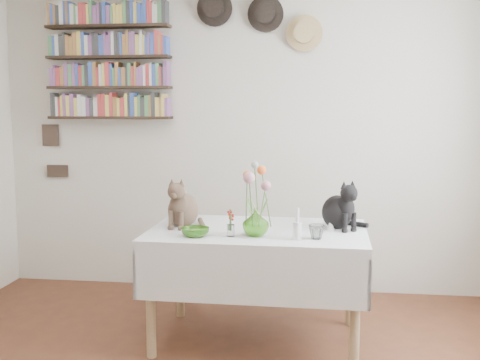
# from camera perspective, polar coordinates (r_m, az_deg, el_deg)

# --- Properties ---
(room) EXTENTS (4.08, 4.58, 2.58)m
(room) POSITION_cam_1_polar(r_m,az_deg,el_deg) (2.62, -5.25, 1.51)
(room) COLOR brown
(room) RESTS_ON ground
(dining_table) EXTENTS (1.37, 0.89, 0.73)m
(dining_table) POSITION_cam_1_polar(r_m,az_deg,el_deg) (3.84, 1.69, -7.31)
(dining_table) COLOR white
(dining_table) RESTS_ON room
(tabby_cat) EXTENTS (0.25, 0.30, 0.32)m
(tabby_cat) POSITION_cam_1_polar(r_m,az_deg,el_deg) (3.89, -5.40, -2.00)
(tabby_cat) COLOR brown
(tabby_cat) RESTS_ON dining_table
(black_cat) EXTENTS (0.33, 0.35, 0.32)m
(black_cat) POSITION_cam_1_polar(r_m,az_deg,el_deg) (3.85, 9.22, -2.17)
(black_cat) COLOR black
(black_cat) RESTS_ON dining_table
(flower_vase) EXTENTS (0.20, 0.20, 0.17)m
(flower_vase) POSITION_cam_1_polar(r_m,az_deg,el_deg) (3.60, 1.50, -4.02)
(flower_vase) COLOR #87D153
(flower_vase) RESTS_ON dining_table
(green_bowl) EXTENTS (0.20, 0.20, 0.05)m
(green_bowl) POSITION_cam_1_polar(r_m,az_deg,el_deg) (3.60, -4.27, -4.95)
(green_bowl) COLOR #87D153
(green_bowl) RESTS_ON dining_table
(drinking_glass) EXTENTS (0.09, 0.09, 0.09)m
(drinking_glass) POSITION_cam_1_polar(r_m,az_deg,el_deg) (3.54, 7.25, -4.91)
(drinking_glass) COLOR white
(drinking_glass) RESTS_ON dining_table
(candlestick) EXTENTS (0.05, 0.05, 0.19)m
(candlestick) POSITION_cam_1_polar(r_m,az_deg,el_deg) (3.52, 5.45, -4.65)
(candlestick) COLOR white
(candlestick) RESTS_ON dining_table
(berry_jar) EXTENTS (0.05, 0.05, 0.18)m
(berry_jar) POSITION_cam_1_polar(r_m,az_deg,el_deg) (3.57, -0.89, -4.12)
(berry_jar) COLOR white
(berry_jar) RESTS_ON dining_table
(porcelain_figurine) EXTENTS (0.05, 0.05, 0.10)m
(porcelain_figurine) POSITION_cam_1_polar(r_m,az_deg,el_deg) (3.80, 8.59, -4.11)
(porcelain_figurine) COLOR white
(porcelain_figurine) RESTS_ON dining_table
(flower_bouquet) EXTENTS (0.17, 0.12, 0.39)m
(flower_bouquet) POSITION_cam_1_polar(r_m,az_deg,el_deg) (3.57, 1.55, 0.12)
(flower_bouquet) COLOR #4C7233
(flower_bouquet) RESTS_ON flower_vase
(bookshelf_unit) EXTENTS (1.00, 0.16, 0.91)m
(bookshelf_unit) POSITION_cam_1_polar(r_m,az_deg,el_deg) (5.01, -12.31, 10.88)
(bookshelf_unit) COLOR black
(bookshelf_unit) RESTS_ON room
(wall_hats) EXTENTS (0.98, 0.09, 0.48)m
(wall_hats) POSITION_cam_1_polar(r_m,az_deg,el_deg) (4.80, 2.00, 15.10)
(wall_hats) COLOR black
(wall_hats) RESTS_ON room
(wall_art_plaques) EXTENTS (0.21, 0.02, 0.44)m
(wall_art_plaques) POSITION_cam_1_polar(r_m,az_deg,el_deg) (5.27, -17.27, 2.72)
(wall_art_plaques) COLOR #38281E
(wall_art_plaques) RESTS_ON room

